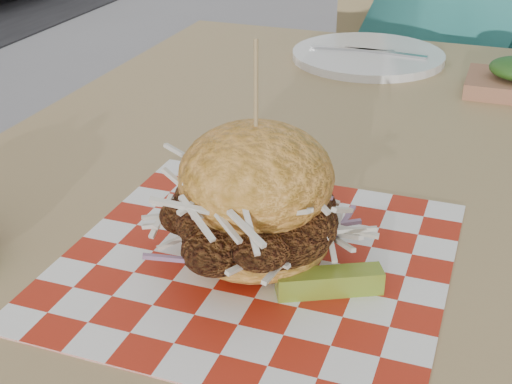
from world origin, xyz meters
TOP-DOWN VIEW (x-y plane):
  - patio_table at (-0.04, -0.09)m, footprint 0.80×1.20m
  - patio_chair at (-0.03, 0.87)m, footprint 0.48×0.48m
  - paper_liner at (-0.01, -0.34)m, footprint 0.36×0.36m
  - sandwich at (-0.01, -0.34)m, footprint 0.19×0.19m
  - pickle_spear at (0.07, -0.37)m, footprint 0.09×0.06m
  - place_setting at (-0.04, 0.35)m, footprint 0.27×0.27m

SIDE VIEW (x-z plane):
  - patio_chair at x=-0.03m, z-range 0.08..1.03m
  - patio_table at x=-0.04m, z-range 0.30..1.05m
  - paper_liner at x=-0.01m, z-range 0.75..0.75m
  - place_setting at x=-0.04m, z-range 0.75..0.77m
  - pickle_spear at x=0.07m, z-range 0.75..0.77m
  - sandwich at x=-0.01m, z-range 0.70..0.92m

